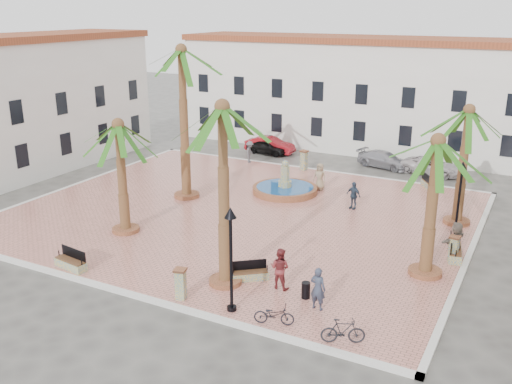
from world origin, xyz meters
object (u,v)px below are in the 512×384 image
at_px(bench_ne, 429,184).
at_px(bollard_e, 454,249).
at_px(pedestrian_fountain_a, 320,177).
at_px(bench_se, 250,275).
at_px(lamppost_s, 231,242).
at_px(lamppost_e, 460,187).
at_px(bench_s, 71,263).
at_px(cyclist_a, 318,289).
at_px(car_red, 270,145).
at_px(palm_e, 436,159).
at_px(palm_ne, 468,124).
at_px(pedestrian_north, 250,152).
at_px(palm_sw, 119,139).
at_px(car_silver, 384,160).
at_px(pedestrian_east, 456,241).
at_px(bench_e, 454,252).
at_px(bicycle_a, 274,315).
at_px(fountain, 285,188).
at_px(palm_nw, 182,66).
at_px(bicycle_b, 343,331).
at_px(car_white, 432,166).
at_px(pedestrian_fountain_b, 353,195).
at_px(litter_bin, 306,290).
at_px(palm_s, 223,127).
at_px(bollard_n, 304,160).
at_px(car_black, 268,146).
at_px(bollard_se, 181,283).
at_px(cyclist_b, 280,268).

xyz_separation_m(bench_ne, bollard_e, (3.43, -11.37, 0.41)).
height_order(bollard_e, pedestrian_fountain_a, pedestrian_fountain_a).
xyz_separation_m(bench_se, pedestrian_fountain_a, (-2.17, 13.88, 0.67)).
height_order(lamppost_s, lamppost_e, lamppost_s).
relative_size(bench_s, lamppost_s, 0.42).
height_order(cyclist_a, car_red, cyclist_a).
bearing_deg(bench_se, palm_e, -7.01).
xyz_separation_m(palm_ne, bollard_e, (0.70, -5.47, -5.02)).
height_order(pedestrian_north, car_red, pedestrian_north).
height_order(palm_sw, bench_s, palm_sw).
bearing_deg(car_silver, pedestrian_fountain_a, 178.72).
distance_m(bollard_e, pedestrian_east, 0.48).
height_order(lamppost_s, car_silver, lamppost_s).
xyz_separation_m(bench_ne, lamppost_s, (-3.71, -20.34, 2.73)).
relative_size(bench_e, bicycle_a, 1.29).
bearing_deg(lamppost_e, cyclist_a, -109.94).
xyz_separation_m(fountain, palm_nw, (-5.26, -3.76, 8.05)).
height_order(bench_se, bicycle_b, bicycle_b).
xyz_separation_m(palm_sw, car_white, (12.46, 19.77, -4.73)).
height_order(bench_ne, bicycle_a, bench_ne).
bearing_deg(bench_s, pedestrian_fountain_b, 65.50).
distance_m(bench_s, car_white, 27.25).
relative_size(bench_ne, car_white, 0.43).
height_order(palm_e, litter_bin, palm_e).
bearing_deg(palm_s, bicycle_b, -18.57).
xyz_separation_m(car_red, car_white, (13.50, -0.14, -0.08)).
bearing_deg(palm_sw, bollard_n, 76.62).
relative_size(bench_s, bench_se, 1.16).
bearing_deg(bollard_e, bicycle_a, -119.40).
distance_m(palm_sw, car_red, 20.48).
bearing_deg(pedestrian_north, bicycle_b, -155.69).
bearing_deg(pedestrian_east, pedestrian_north, -101.84).
bearing_deg(bench_e, bollard_n, 38.50).
bearing_deg(palm_e, pedestrian_fountain_b, 129.62).
distance_m(pedestrian_north, car_black, 3.68).
bearing_deg(bicycle_b, pedestrian_fountain_b, -8.42).
relative_size(bicycle_a, car_black, 0.42).
bearing_deg(palm_s, pedestrian_fountain_b, 81.31).
relative_size(bench_se, bollard_se, 1.16).
xyz_separation_m(palm_nw, bench_ne, (13.55, 9.14, -8.07)).
xyz_separation_m(palm_nw, palm_s, (8.40, -9.27, -1.28)).
bearing_deg(cyclist_a, fountain, -55.31).
distance_m(lamppost_e, pedestrian_fountain_b, 6.98).
xyz_separation_m(cyclist_a, car_white, (-0.01, 22.76, -0.45)).
distance_m(lamppost_s, bollard_e, 11.69).
relative_size(bench_se, litter_bin, 2.24).
bearing_deg(pedestrian_fountain_a, palm_ne, -9.51).
xyz_separation_m(palm_nw, cyclist_b, (10.73, -8.53, -7.42)).
relative_size(lamppost_e, litter_bin, 5.96).
bearing_deg(cyclist_a, bench_ne, -87.28).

